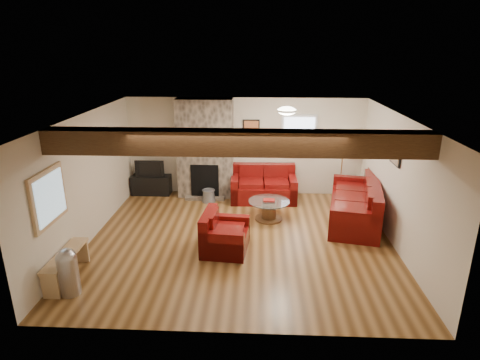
% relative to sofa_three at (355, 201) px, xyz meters
% --- Properties ---
extents(room, '(8.00, 8.00, 8.00)m').
position_rel_sofa_three_xyz_m(room, '(-2.48, -1.09, 0.79)').
color(room, '#593817').
rests_on(room, ground).
extents(floor, '(6.00, 6.00, 0.00)m').
position_rel_sofa_three_xyz_m(floor, '(-2.48, -1.09, -0.46)').
color(floor, '#593817').
rests_on(floor, ground).
extents(oak_beam, '(6.00, 0.36, 0.38)m').
position_rel_sofa_three_xyz_m(oak_beam, '(-2.48, -2.34, 1.85)').
color(oak_beam, '#351E10').
rests_on(oak_beam, room).
extents(chimney_breast, '(1.40, 0.67, 2.50)m').
position_rel_sofa_three_xyz_m(chimney_breast, '(-3.48, 1.41, 0.76)').
color(chimney_breast, '#3D372F').
rests_on(chimney_breast, floor).
extents(back_window, '(0.90, 0.08, 1.10)m').
position_rel_sofa_three_xyz_m(back_window, '(-1.13, 1.62, 1.09)').
color(back_window, silver).
rests_on(back_window, room).
extents(hatch_window, '(0.08, 1.00, 0.90)m').
position_rel_sofa_three_xyz_m(hatch_window, '(-5.44, -2.59, 0.99)').
color(hatch_window, tan).
rests_on(hatch_window, room).
extents(ceiling_dome, '(0.40, 0.40, 0.18)m').
position_rel_sofa_three_xyz_m(ceiling_dome, '(-1.58, -0.19, 1.98)').
color(ceiling_dome, white).
rests_on(ceiling_dome, room).
extents(artwork_back, '(0.42, 0.06, 0.52)m').
position_rel_sofa_three_xyz_m(artwork_back, '(-2.33, 1.62, 1.24)').
color(artwork_back, black).
rests_on(artwork_back, room).
extents(artwork_right, '(0.06, 0.55, 0.42)m').
position_rel_sofa_three_xyz_m(artwork_right, '(0.48, -0.79, 1.29)').
color(artwork_right, black).
rests_on(artwork_right, room).
extents(sofa_three, '(1.47, 2.55, 0.93)m').
position_rel_sofa_three_xyz_m(sofa_three, '(0.00, 0.00, 0.00)').
color(sofa_three, '#47050A').
rests_on(sofa_three, floor).
extents(loveseat, '(1.63, 0.96, 0.86)m').
position_rel_sofa_three_xyz_m(loveseat, '(-2.00, 1.14, -0.03)').
color(loveseat, '#47050A').
rests_on(loveseat, floor).
extents(armchair_red, '(0.91, 1.02, 0.76)m').
position_rel_sofa_three_xyz_m(armchair_red, '(-2.75, -1.51, -0.08)').
color(armchair_red, '#47050A').
rests_on(armchair_red, floor).
extents(coffee_table, '(0.92, 0.92, 0.48)m').
position_rel_sofa_three_xyz_m(coffee_table, '(-1.89, -0.05, -0.24)').
color(coffee_table, '#4C2A18').
rests_on(coffee_table, floor).
extents(tv_cabinet, '(1.00, 0.40, 0.50)m').
position_rel_sofa_three_xyz_m(tv_cabinet, '(-4.93, 1.44, -0.21)').
color(tv_cabinet, black).
rests_on(tv_cabinet, floor).
extents(television, '(0.75, 0.10, 0.43)m').
position_rel_sofa_three_xyz_m(television, '(-4.93, 1.44, 0.25)').
color(television, black).
rests_on(television, tv_cabinet).
extents(floor_lamp, '(0.40, 0.40, 1.56)m').
position_rel_sofa_three_xyz_m(floor_lamp, '(-0.08, 1.24, 0.87)').
color(floor_lamp, '#AC8247').
rests_on(floor_lamp, floor).
extents(pine_bench, '(0.28, 1.22, 0.46)m').
position_rel_sofa_three_xyz_m(pine_bench, '(-5.31, -2.62, -0.23)').
color(pine_bench, tan).
rests_on(pine_bench, floor).
extents(pedal_bin, '(0.33, 0.33, 0.79)m').
position_rel_sofa_three_xyz_m(pedal_bin, '(-5.07, -3.04, -0.07)').
color(pedal_bin, '#AAAAAF').
rests_on(pedal_bin, floor).
extents(coal_bucket, '(0.34, 0.34, 0.32)m').
position_rel_sofa_three_xyz_m(coal_bucket, '(-3.37, 0.96, -0.30)').
color(coal_bucket, gray).
rests_on(coal_bucket, floor).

